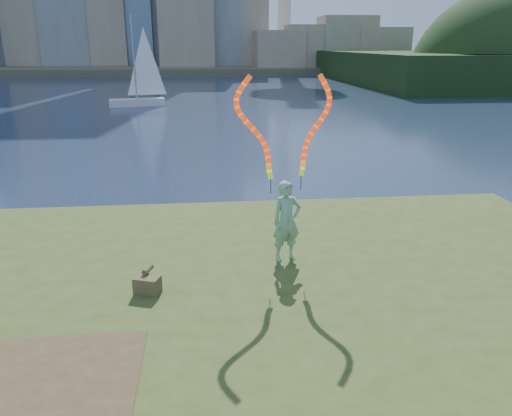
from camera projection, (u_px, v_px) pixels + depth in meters
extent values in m
plane|color=#1A2742|center=(190.00, 318.00, 9.70)|extent=(320.00, 320.00, 0.00)
cube|color=#374619|center=(187.00, 398.00, 7.30)|extent=(20.00, 18.00, 0.30)
cube|color=#374619|center=(187.00, 371.00, 7.50)|extent=(17.00, 15.00, 0.30)
cube|color=#374619|center=(186.00, 349.00, 7.61)|extent=(14.00, 12.00, 0.30)
cube|color=#47331E|center=(5.00, 404.00, 6.21)|extent=(3.20, 3.00, 0.02)
cube|color=#4A4536|center=(199.00, 67.00, 99.22)|extent=(320.00, 40.00, 1.20)
imported|color=#1C6D3E|center=(287.00, 221.00, 10.17)|extent=(0.70, 0.55, 1.68)
cylinder|color=black|center=(271.00, 186.00, 9.92)|extent=(0.02, 0.02, 0.30)
cylinder|color=black|center=(301.00, 182.00, 10.15)|extent=(0.02, 0.02, 0.30)
cube|color=#463E23|center=(147.00, 285.00, 8.95)|extent=(0.52, 0.43, 0.32)
cylinder|color=#463E23|center=(148.00, 269.00, 9.08)|extent=(0.20, 0.31, 0.11)
cube|color=silver|center=(137.00, 103.00, 42.70)|extent=(4.79, 2.42, 0.64)
cylinder|color=gray|center=(134.00, 59.00, 41.58)|extent=(0.13, 0.13, 6.96)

